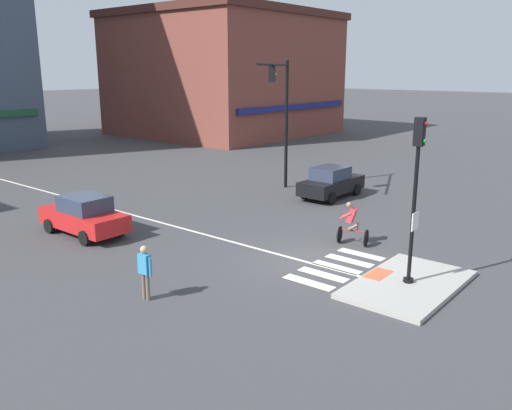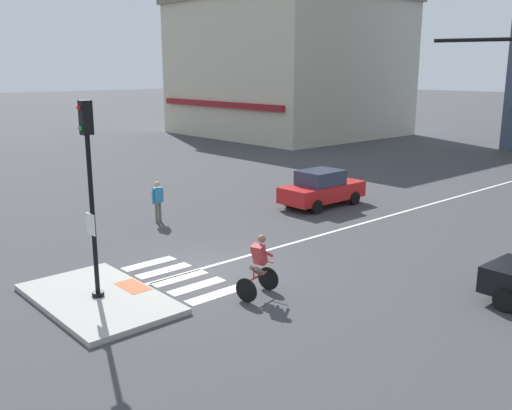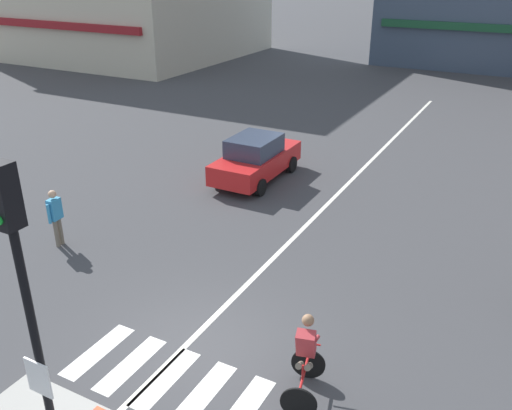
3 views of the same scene
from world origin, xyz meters
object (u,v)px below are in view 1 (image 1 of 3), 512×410
at_px(car_black_cross_right, 331,182).
at_px(cyclist, 352,223).
at_px(traffic_light_mast, 282,106).
at_px(car_red_westbound_far, 84,215).
at_px(pedestrian_at_curb_left, 145,268).
at_px(signal_pole, 416,186).

xyz_separation_m(car_black_cross_right, cyclist, (-6.19, -4.76, 0.06)).
distance_m(traffic_light_mast, car_red_westbound_far, 12.19).
bearing_deg(pedestrian_at_curb_left, car_red_westbound_far, 70.22).
distance_m(car_red_westbound_far, pedestrian_at_curb_left, 7.43).
relative_size(signal_pole, traffic_light_mast, 0.72).
xyz_separation_m(car_red_westbound_far, pedestrian_at_curb_left, (-2.51, -6.99, 0.17)).
height_order(signal_pole, traffic_light_mast, traffic_light_mast).
bearing_deg(car_red_westbound_far, signal_pole, -75.10).
distance_m(car_red_westbound_far, car_black_cross_right, 12.78).
xyz_separation_m(signal_pole, car_red_westbound_far, (-3.34, 12.54, -2.40)).
relative_size(traffic_light_mast, car_black_cross_right, 1.72).
distance_m(traffic_light_mast, pedestrian_at_curb_left, 15.50).
xyz_separation_m(signal_pole, traffic_light_mast, (8.13, 11.12, 1.45)).
distance_m(car_red_westbound_far, cyclist, 10.78).
relative_size(car_red_westbound_far, pedestrian_at_curb_left, 2.46).
relative_size(signal_pole, cyclist, 3.04).
relative_size(signal_pole, car_red_westbound_far, 1.24).
distance_m(signal_pole, car_red_westbound_far, 13.20).
distance_m(car_black_cross_right, cyclist, 7.81).
bearing_deg(car_black_cross_right, signal_pole, -136.56).
bearing_deg(signal_pole, traffic_light_mast, 53.81).
bearing_deg(signal_pole, car_red_westbound_far, 104.90).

